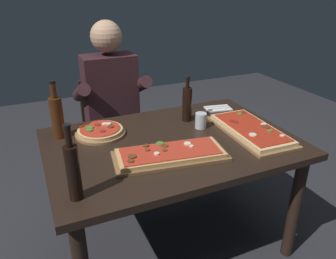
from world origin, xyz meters
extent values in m
plane|color=#2D2D33|center=(0.00, 0.00, 0.00)|extent=(6.40, 6.40, 0.00)
cube|color=black|center=(0.00, 0.00, 0.72)|extent=(1.40, 0.96, 0.04)
cylinder|color=black|center=(0.62, -0.40, 0.35)|extent=(0.07, 0.07, 0.70)
cylinder|color=black|center=(-0.62, 0.40, 0.35)|extent=(0.07, 0.07, 0.70)
cylinder|color=black|center=(0.62, 0.40, 0.35)|extent=(0.07, 0.07, 0.70)
cube|color=brown|center=(-0.09, -0.17, 0.75)|extent=(0.62, 0.33, 0.02)
cube|color=tan|center=(-0.09, -0.17, 0.77)|extent=(0.57, 0.29, 0.02)
cube|color=red|center=(-0.09, -0.17, 0.78)|extent=(0.53, 0.26, 0.01)
cylinder|color=brown|center=(-0.19, -0.08, 0.79)|extent=(0.03, 0.03, 0.01)
cylinder|color=brown|center=(-0.31, -0.20, 0.78)|extent=(0.03, 0.03, 0.01)
cylinder|color=brown|center=(-0.09, -0.12, 0.78)|extent=(0.04, 0.04, 0.00)
cylinder|color=beige|center=(0.03, -0.14, 0.78)|extent=(0.04, 0.04, 0.01)
cylinder|color=#4C7F2D|center=(-0.11, -0.09, 0.79)|extent=(0.04, 0.04, 0.01)
cylinder|color=brown|center=(-0.19, -0.13, 0.78)|extent=(0.02, 0.02, 0.01)
cylinder|color=brown|center=(-0.29, -0.16, 0.79)|extent=(0.04, 0.04, 0.01)
cylinder|color=brown|center=(-0.11, -0.16, 0.78)|extent=(0.03, 0.03, 0.00)
cylinder|color=beige|center=(-0.17, -0.18, 0.79)|extent=(0.03, 0.03, 0.01)
cylinder|color=beige|center=(0.03, -0.18, 0.79)|extent=(0.02, 0.02, 0.01)
cube|color=olive|center=(0.48, -0.10, 0.75)|extent=(0.30, 0.58, 0.02)
cube|color=#E5C184|center=(0.48, -0.10, 0.77)|extent=(0.27, 0.54, 0.02)
cube|color=#B72D19|center=(0.48, -0.10, 0.78)|extent=(0.24, 0.50, 0.01)
cylinder|color=maroon|center=(0.42, 0.01, 0.79)|extent=(0.04, 0.04, 0.01)
cylinder|color=beige|center=(0.41, -0.20, 0.78)|extent=(0.04, 0.04, 0.01)
cylinder|color=beige|center=(0.56, -0.27, 0.78)|extent=(0.03, 0.03, 0.00)
cylinder|color=#4C7F2D|center=(0.54, -0.19, 0.78)|extent=(0.03, 0.03, 0.01)
cylinder|color=maroon|center=(0.55, -0.15, 0.78)|extent=(0.04, 0.04, 0.00)
cylinder|color=maroon|center=(0.43, -0.01, 0.78)|extent=(0.03, 0.03, 0.00)
cylinder|color=brown|center=(0.55, -0.13, 0.78)|extent=(0.04, 0.04, 0.01)
cylinder|color=brown|center=(0.56, 0.10, 0.79)|extent=(0.03, 0.03, 0.01)
cylinder|color=beige|center=(0.57, -0.10, 0.78)|extent=(0.03, 0.03, 0.00)
cylinder|color=#4C7F2D|center=(0.53, 0.10, 0.78)|extent=(0.03, 0.03, 0.00)
cylinder|color=olive|center=(-0.35, 0.25, 0.75)|extent=(0.30, 0.30, 0.02)
cylinder|color=#DBB270|center=(-0.35, 0.25, 0.77)|extent=(0.27, 0.27, 0.02)
cylinder|color=red|center=(-0.35, 0.25, 0.78)|extent=(0.23, 0.23, 0.01)
cylinder|color=#4C7F2D|center=(-0.42, 0.24, 0.79)|extent=(0.04, 0.04, 0.01)
cylinder|color=maroon|center=(-0.35, 0.19, 0.78)|extent=(0.03, 0.03, 0.00)
cylinder|color=beige|center=(-0.31, 0.29, 0.79)|extent=(0.03, 0.03, 0.01)
cylinder|color=brown|center=(-0.29, 0.23, 0.79)|extent=(0.04, 0.04, 0.01)
cylinder|color=#4C7F2D|center=(-0.41, 0.27, 0.79)|extent=(0.04, 0.04, 0.01)
cylinder|color=brown|center=(-0.45, 0.32, 0.79)|extent=(0.04, 0.04, 0.01)
cylinder|color=beige|center=(-0.29, 0.28, 0.79)|extent=(0.03, 0.03, 0.01)
cylinder|color=maroon|center=(-0.36, 0.30, 0.78)|extent=(0.04, 0.04, 0.01)
cylinder|color=black|center=(0.21, 0.23, 0.85)|extent=(0.06, 0.06, 0.22)
cylinder|color=black|center=(0.21, 0.23, 0.99)|extent=(0.02, 0.02, 0.06)
cylinder|color=black|center=(0.21, 0.23, 1.03)|extent=(0.03, 0.03, 0.01)
cylinder|color=black|center=(-0.59, -0.33, 0.86)|extent=(0.06, 0.06, 0.25)
cylinder|color=black|center=(-0.59, -0.33, 1.03)|extent=(0.03, 0.03, 0.08)
cylinder|color=black|center=(-0.59, -0.33, 1.08)|extent=(0.03, 0.03, 0.01)
cylinder|color=#47230F|center=(-0.58, 0.31, 0.86)|extent=(0.07, 0.07, 0.24)
cylinder|color=#47230F|center=(-0.58, 0.31, 1.03)|extent=(0.03, 0.03, 0.09)
cylinder|color=black|center=(-0.58, 0.31, 1.08)|extent=(0.04, 0.04, 0.01)
cylinder|color=silver|center=(0.24, 0.09, 0.79)|extent=(0.07, 0.07, 0.10)
cube|color=white|center=(0.51, 0.32, 0.74)|extent=(0.20, 0.14, 0.01)
cube|color=silver|center=(0.51, 0.31, 0.75)|extent=(0.17, 0.04, 0.00)
cube|color=silver|center=(0.51, 0.34, 0.75)|extent=(0.17, 0.05, 0.00)
cube|color=black|center=(-0.14, 0.78, 0.43)|extent=(0.44, 0.44, 0.04)
cube|color=black|center=(-0.14, 0.98, 0.66)|extent=(0.40, 0.04, 0.42)
cylinder|color=black|center=(-0.33, 0.59, 0.21)|extent=(0.04, 0.04, 0.41)
cylinder|color=black|center=(0.05, 0.59, 0.21)|extent=(0.04, 0.04, 0.41)
cylinder|color=black|center=(-0.33, 0.97, 0.21)|extent=(0.04, 0.04, 0.41)
cylinder|color=black|center=(0.05, 0.97, 0.21)|extent=(0.04, 0.04, 0.41)
cylinder|color=#23232D|center=(-0.24, 0.60, 0.23)|extent=(0.11, 0.11, 0.45)
cylinder|color=#23232D|center=(-0.04, 0.60, 0.23)|extent=(0.11, 0.11, 0.45)
cube|color=#23232D|center=(-0.14, 0.68, 0.51)|extent=(0.34, 0.40, 0.12)
cube|color=#381E23|center=(-0.14, 0.78, 0.83)|extent=(0.38, 0.22, 0.52)
sphere|color=tan|center=(-0.14, 0.78, 1.22)|extent=(0.22, 0.22, 0.22)
cylinder|color=#381E23|center=(-0.36, 0.73, 0.86)|extent=(0.09, 0.31, 0.21)
cylinder|color=#381E23|center=(0.08, 0.73, 0.86)|extent=(0.09, 0.31, 0.21)
camera|label=1|loc=(-0.71, -1.54, 1.60)|focal=35.41mm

